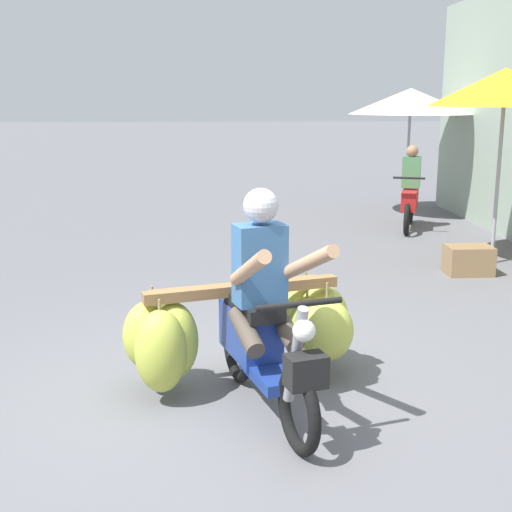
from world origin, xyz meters
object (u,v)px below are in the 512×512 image
at_px(market_umbrella_further_along, 505,87).
at_px(motorbike_main_loaded, 251,327).
at_px(market_umbrella_near_shop, 411,101).
at_px(motorbike_distant_ahead_left, 410,195).
at_px(produce_crate, 468,260).

bearing_deg(market_umbrella_further_along, motorbike_main_loaded, -131.50).
distance_m(motorbike_main_loaded, market_umbrella_near_shop, 8.61).
relative_size(motorbike_main_loaded, motorbike_distant_ahead_left, 1.28).
bearing_deg(market_umbrella_near_shop, produce_crate, -95.39).
height_order(market_umbrella_near_shop, produce_crate, market_umbrella_near_shop).
distance_m(market_umbrella_near_shop, market_umbrella_further_along, 3.90).
bearing_deg(motorbike_main_loaded, produce_crate, 48.91).
relative_size(motorbike_distant_ahead_left, market_umbrella_near_shop, 0.67).
xyz_separation_m(motorbike_distant_ahead_left, produce_crate, (-0.11, -3.09, -0.39)).
bearing_deg(market_umbrella_near_shop, motorbike_distant_ahead_left, -103.00).
distance_m(motorbike_main_loaded, motorbike_distant_ahead_left, 7.09).
bearing_deg(motorbike_distant_ahead_left, market_umbrella_further_along, -80.61).
height_order(motorbike_main_loaded, produce_crate, motorbike_main_loaded).
bearing_deg(motorbike_distant_ahead_left, market_umbrella_near_shop, 77.00).
bearing_deg(market_umbrella_further_along, motorbike_distant_ahead_left, 99.39).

